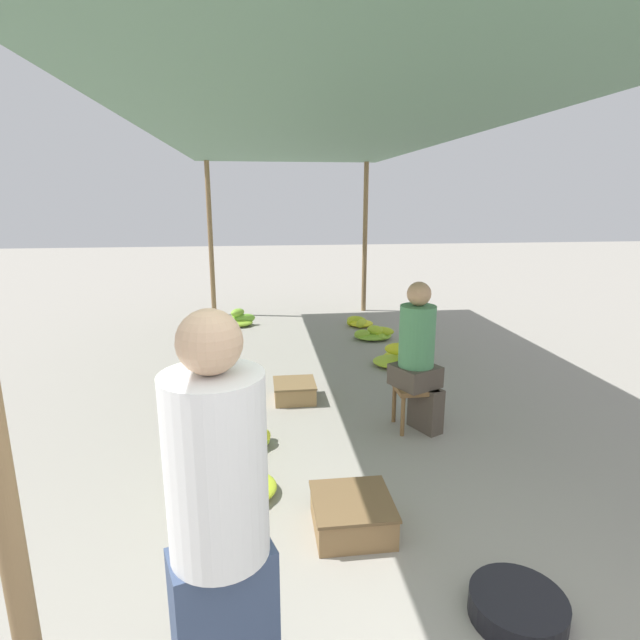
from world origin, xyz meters
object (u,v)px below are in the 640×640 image
at_px(banana_pile_left_3, 245,437).
at_px(crate_mid, 352,514).
at_px(basin_black, 518,607).
at_px(banana_pile_left_2, 239,320).
at_px(banana_pile_right_2, 374,334).
at_px(banana_pile_left_1, 214,370).
at_px(vendor_foreground, 220,529).
at_px(vendor_seated, 418,355).
at_px(crate_near, 295,391).
at_px(banana_pile_right_1, 359,322).
at_px(banana_pile_left_0, 236,481).
at_px(banana_pile_right_0, 398,359).
at_px(stool, 414,394).

relative_size(banana_pile_left_3, crate_mid, 0.99).
height_order(basin_black, banana_pile_left_2, banana_pile_left_2).
relative_size(banana_pile_left_2, banana_pile_right_2, 0.92).
bearing_deg(banana_pile_left_1, vendor_foreground, -84.64).
relative_size(vendor_seated, crate_near, 3.14).
height_order(basin_black, banana_pile_right_1, banana_pile_right_1).
relative_size(basin_black, banana_pile_left_2, 0.85).
relative_size(basin_black, banana_pile_left_1, 0.93).
xyz_separation_m(basin_black, crate_mid, (-0.66, 0.74, 0.04)).
bearing_deg(banana_pile_left_0, vendor_foreground, -88.90).
height_order(banana_pile_right_2, crate_near, banana_pile_right_2).
bearing_deg(banana_pile_right_0, stool, -101.42).
bearing_deg(banana_pile_left_1, banana_pile_right_0, 4.36).
distance_m(stool, crate_mid, 1.53).
height_order(banana_pile_left_2, banana_pile_left_3, banana_pile_left_2).
distance_m(basin_black, banana_pile_left_2, 6.04).
distance_m(banana_pile_left_3, crate_near, 1.03).
relative_size(vendor_seated, banana_pile_left_2, 2.42).
bearing_deg(banana_pile_left_2, vendor_foreground, -88.46).
bearing_deg(banana_pile_left_0, banana_pile_left_1, 98.16).
distance_m(basin_black, banana_pile_right_1, 5.56).
bearing_deg(banana_pile_left_0, vendor_seated, 28.28).
xyz_separation_m(banana_pile_left_3, crate_mid, (0.67, -1.13, 0.02)).
relative_size(banana_pile_right_0, crate_near, 1.60).
bearing_deg(banana_pile_left_1, basin_black, -64.21).
relative_size(banana_pile_right_2, crate_near, 1.42).
distance_m(banana_pile_left_0, banana_pile_right_0, 3.07).
bearing_deg(banana_pile_left_0, stool, 28.78).
distance_m(banana_pile_right_0, banana_pile_right_2, 1.14).
bearing_deg(banana_pile_left_0, banana_pile_right_0, 53.50).
xyz_separation_m(stool, basin_black, (-0.12, -2.04, -0.26)).
height_order(basin_black, banana_pile_left_3, banana_pile_left_3).
xyz_separation_m(banana_pile_left_3, banana_pile_right_2, (1.76, 2.95, -0.01)).
bearing_deg(banana_pile_right_1, vendor_foreground, -106.16).
xyz_separation_m(banana_pile_left_1, banana_pile_left_2, (0.19, 2.33, 0.01)).
bearing_deg(stool, banana_pile_left_0, -151.22).
bearing_deg(vendor_seated, stool, 154.62).
relative_size(banana_pile_left_3, banana_pile_right_2, 0.81).
height_order(banana_pile_left_1, banana_pile_right_2, banana_pile_right_2).
bearing_deg(vendor_seated, vendor_foreground, -122.33).
relative_size(banana_pile_right_2, crate_mid, 1.22).
relative_size(stool, crate_mid, 0.82).
xyz_separation_m(stool, banana_pile_right_0, (0.33, 1.65, -0.24)).
distance_m(stool, banana_pile_left_0, 1.72).
bearing_deg(banana_pile_right_2, banana_pile_left_3, -120.77).
bearing_deg(banana_pile_left_0, banana_pile_left_3, 86.44).
relative_size(basin_black, banana_pile_right_1, 1.03).
distance_m(stool, crate_near, 1.25).
bearing_deg(vendor_seated, banana_pile_left_3, -173.86).
distance_m(banana_pile_left_1, banana_pile_left_2, 2.34).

